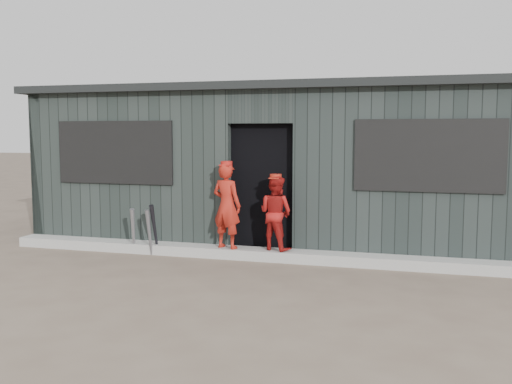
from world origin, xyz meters
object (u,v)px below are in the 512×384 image
(bat_mid, at_px, (149,232))
(player_grey_back, at_px, (283,210))
(player_red_left, at_px, (227,206))
(bat_right, at_px, (155,229))
(bat_left, at_px, (133,231))
(dugout, at_px, (283,166))
(player_red_right, at_px, (276,213))

(bat_mid, distance_m, player_grey_back, 2.08)
(player_red_left, xyz_separation_m, player_grey_back, (0.69, 0.68, -0.13))
(player_grey_back, bearing_deg, bat_right, 43.08)
(player_red_left, bearing_deg, player_grey_back, -119.14)
(bat_left, distance_m, dugout, 2.84)
(player_red_left, relative_size, player_red_right, 1.17)
(player_red_left, bearing_deg, bat_right, 21.37)
(player_red_left, distance_m, player_red_right, 0.73)
(bat_mid, bearing_deg, dugout, 49.78)
(bat_right, relative_size, dugout, 0.10)
(bat_left, bearing_deg, bat_right, 9.70)
(bat_mid, bearing_deg, player_red_right, 8.11)
(bat_left, bearing_deg, dugout, 44.83)
(dugout, bearing_deg, bat_mid, -130.22)
(player_red_left, bearing_deg, dugout, -88.27)
(bat_left, height_order, player_grey_back, player_grey_back)
(player_red_right, bearing_deg, dugout, -58.37)
(dugout, bearing_deg, player_red_right, -80.31)
(dugout, bearing_deg, bat_right, -130.58)
(player_red_left, height_order, player_red_right, player_red_left)
(bat_left, bearing_deg, player_red_right, 6.42)
(bat_left, distance_m, player_grey_back, 2.33)
(bat_mid, height_order, dugout, dugout)
(bat_mid, distance_m, player_red_right, 1.95)
(bat_mid, bearing_deg, player_grey_back, 24.98)
(bat_right, height_order, player_grey_back, player_grey_back)
(bat_mid, height_order, bat_right, bat_right)
(player_red_right, distance_m, dugout, 1.77)
(bat_left, relative_size, player_red_right, 0.68)
(bat_right, height_order, player_red_right, player_red_right)
(bat_right, bearing_deg, dugout, 49.42)
(player_grey_back, relative_size, dugout, 0.16)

